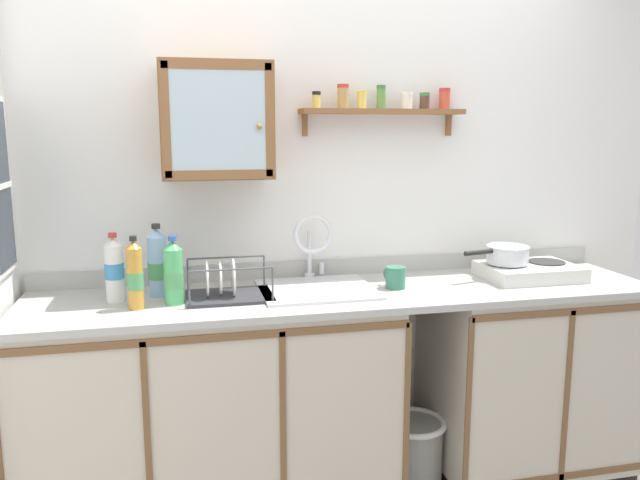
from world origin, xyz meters
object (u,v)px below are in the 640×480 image
Objects in this scene: bottle_soda_green_2 at (174,274)px; hot_plate_stove at (529,271)px; bottle_opaque_white_1 at (114,270)px; mug at (395,277)px; dish_rack at (227,290)px; wall_cabinet at (216,121)px; trash_bin at (413,453)px; saucepan at (507,254)px; bottle_juice_amber_0 at (135,276)px; bottle_water_blue_3 at (157,264)px; sink at (316,291)px.

hot_plate_stove is at bearing 2.60° from bottle_soda_green_2.
bottle_opaque_white_1 reaches higher than mug.
bottle_soda_green_2 is 0.78× the size of dish_rack.
wall_cabinet is 1.41× the size of trash_bin.
saucepan is 1.03m from trash_bin.
hot_plate_stove is at bearing 3.61° from bottle_juice_amber_0.
hot_plate_stove is at bearing -12.16° from saucepan.
bottle_water_blue_3 reaches higher than hot_plate_stove.
bottle_opaque_white_1 is 0.93× the size of bottle_water_blue_3.
bottle_juice_amber_0 is at bearing -165.40° from bottle_soda_green_2.
bottle_juice_amber_0 is 0.19m from bottle_water_blue_3.
bottle_opaque_white_1 is 0.46m from dish_rack.
bottle_opaque_white_1 is at bearing -179.73° from saucepan.
hot_plate_stove is at bearing -1.22° from sink.
dish_rack is (0.28, -0.10, -0.10)m from bottle_water_blue_3.
bottle_soda_green_2 is at bearing -168.90° from dish_rack.
dish_rack is at bearing -172.19° from sink.
bottle_soda_green_2 is 0.23m from dish_rack.
hot_plate_stove is 1.87m from bottle_opaque_white_1.
saucepan is at bearing 0.27° from bottle_opaque_white_1.
saucepan is 1.32m from dish_rack.
saucepan reaches higher than hot_plate_stove.
dish_rack is at bearing -18.84° from bottle_water_blue_3.
sink is 0.93m from saucepan.
sink is at bearing 168.77° from trash_bin.
hot_plate_stove is 0.90× the size of wall_cabinet.
dish_rack is at bearing 11.10° from bottle_soda_green_2.
mug is at bearing 4.12° from bottle_juice_amber_0.
mug is (0.74, -0.00, 0.01)m from dish_rack.
bottle_water_blue_3 is at bearing 15.72° from bottle_opaque_white_1.
bottle_opaque_white_1 reaches higher than saucepan.
hot_plate_stove is 3.45× the size of mug.
dish_rack is 0.74× the size of wall_cabinet.
sink reaches higher than dish_rack.
sink is 0.36m from mug.
saucepan reaches higher than mug.
hot_plate_stove is 1.21× the size of dish_rack.
bottle_opaque_white_1 is 1.58m from trash_bin.
bottle_opaque_white_1 is at bearing 177.68° from mug.
sink reaches higher than hot_plate_stove.
sink is at bearing 0.47° from bottle_opaque_white_1.
saucepan is (0.92, 0.00, 0.13)m from sink.
bottle_water_blue_3 is at bearing 174.63° from mug.
trash_bin is (0.83, -0.03, -0.82)m from dish_rack.
bottle_soda_green_2 is 0.58× the size of wall_cabinet.
bottle_opaque_white_1 is (-1.76, -0.01, 0.02)m from saucepan.
sink reaches higher than bottle_soda_green_2.
bottle_soda_green_2 is (-0.61, -0.10, 0.13)m from sink.
bottle_water_blue_3 is 0.65m from wall_cabinet.
wall_cabinet reaches higher than bottle_opaque_white_1.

